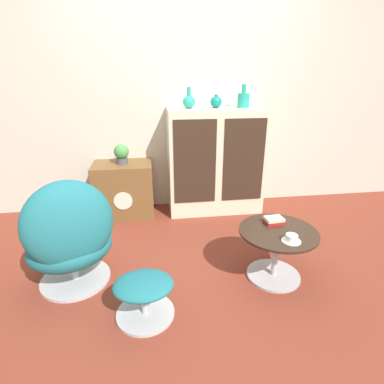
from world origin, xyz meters
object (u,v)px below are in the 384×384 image
Objects in this scene: coffee_table at (276,248)px; potted_plant at (121,153)px; sideboard at (215,161)px; teacup at (292,239)px; vase_inner_right at (243,100)px; ottoman at (144,291)px; book_stack at (274,220)px; egg_chair at (70,237)px; vase_leftmost at (189,101)px; tv_console at (124,189)px; vase_inner_left at (216,102)px.

potted_plant is at bearing 132.50° from coffee_table.
teacup is at bearing -81.45° from sideboard.
vase_inner_right is (0.09, 1.32, 0.98)m from coffee_table.
sideboard is 1.81m from ottoman.
ottoman is 1.86× the size of potted_plant.
coffee_table is at bearing -95.30° from book_stack.
book_stack is at bearing -93.68° from vase_inner_right.
vase_inner_right is (1.08, 1.59, 1.04)m from ottoman.
vase_inner_right is 1.12× the size of potted_plant.
egg_chair is 3.67× the size of vase_inner_right.
teacup is at bearing -92.45° from vase_inner_right.
coffee_table is at bearing 98.99° from teacup.
teacup is 0.90× the size of book_stack.
teacup is (0.51, -1.48, -0.80)m from vase_leftmost.
potted_plant is 1.41× the size of book_stack.
sideboard is 1.50m from teacup.
vase_inner_right is at bearing 0.00° from tv_console.
tv_console is at bearing 76.47° from egg_chair.
egg_chair reaches higher than ottoman.
tv_console is at bearing -180.00° from vase_inner_left.
coffee_table is at bearing 15.02° from ottoman.
coffee_table is 1.84m from potted_plant.
coffee_table is at bearing -47.50° from potted_plant.
vase_inner_right is at bearing 0.00° from vase_leftmost.
tv_console is 4.64× the size of vase_inner_left.
teacup reaches higher than ottoman.
vase_inner_right is at bearing -0.02° from potted_plant.
sideboard is 1.83× the size of tv_console.
vase_inner_right is at bearing 86.18° from coffee_table.
sideboard is at bearing 63.23° from ottoman.
coffee_table is 2.49× the size of vase_inner_right.
egg_chair is 4.12× the size of potted_plant.
vase_inner_left is 0.58× the size of vase_inner_right.
vase_leftmost is 1.00× the size of potted_plant.
sideboard is 1.98× the size of coffee_table.
potted_plant is (-1.01, 0.00, 0.13)m from sideboard.
potted_plant is (0.01, 0.00, 0.41)m from tv_console.
ottoman is 2.92× the size of teacup.
sideboard is at bearing -179.22° from vase_inner_right.
vase_inner_right is (1.59, 1.20, 0.83)m from egg_chair.
egg_chair is 0.67m from ottoman.
sideboard is 8.72× the size of teacup.
teacup is (1.23, -1.48, -0.28)m from potted_plant.
teacup is at bearing 6.12° from ottoman.
coffee_table is at bearing -93.82° from vase_inner_right.
teacup is at bearing -87.08° from book_stack.
coffee_table is (0.20, -1.31, -0.32)m from sideboard.
book_stack is (-0.08, -1.20, -0.80)m from vase_inner_right.
potted_plant is at bearing 4.67° from tv_console.
potted_plant is 1.73m from book_stack.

